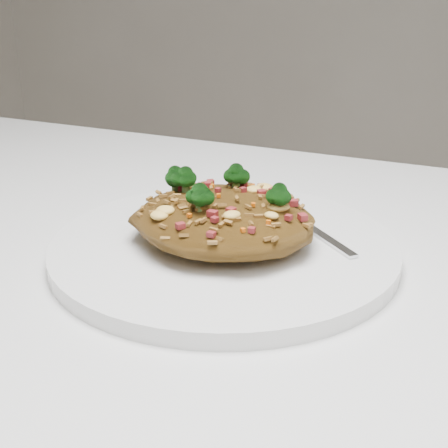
# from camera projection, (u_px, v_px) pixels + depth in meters

# --- Properties ---
(dining_table) EXTENTS (1.20, 0.80, 0.75)m
(dining_table) POSITION_uv_depth(u_px,v_px,m) (223.00, 386.00, 0.51)
(dining_table) COLOR white
(dining_table) RESTS_ON ground
(plate) EXTENTS (0.29, 0.29, 0.01)m
(plate) POSITION_uv_depth(u_px,v_px,m) (224.00, 248.00, 0.53)
(plate) COLOR white
(plate) RESTS_ON dining_table
(fried_rice) EXTENTS (0.16, 0.14, 0.06)m
(fried_rice) POSITION_uv_depth(u_px,v_px,m) (224.00, 211.00, 0.52)
(fried_rice) COLOR brown
(fried_rice) RESTS_ON plate
(fork) EXTENTS (0.13, 0.12, 0.00)m
(fork) POSITION_uv_depth(u_px,v_px,m) (306.00, 225.00, 0.56)
(fork) COLOR silver
(fork) RESTS_ON plate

